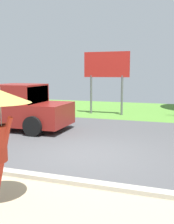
{
  "coord_description": "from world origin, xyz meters",
  "views": [
    {
      "loc": [
        2.5,
        -7.07,
        2.37
      ],
      "look_at": [
        -0.27,
        1.0,
        1.1
      ],
      "focal_mm": 42.96,
      "sensor_mm": 36.0,
      "label": 1
    }
  ],
  "objects": [
    {
      "name": "ground_plane",
      "position": [
        0.0,
        2.95,
        -0.05
      ],
      "size": [
        40.0,
        22.0,
        0.2
      ],
      "color": "#4C4C4F"
    },
    {
      "name": "pickup_truck",
      "position": [
        -4.25,
        2.55,
        0.87
      ],
      "size": [
        5.2,
        2.28,
        1.88
      ],
      "rotation": [
        0.0,
        0.0,
        -0.13
      ],
      "color": "maroon",
      "rests_on": "ground_plane"
    },
    {
      "name": "roadside_billboard",
      "position": [
        -1.38,
        7.6,
        2.55
      ],
      "size": [
        2.6,
        0.12,
        3.5
      ],
      "color": "slate",
      "rests_on": "ground_plane"
    }
  ]
}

